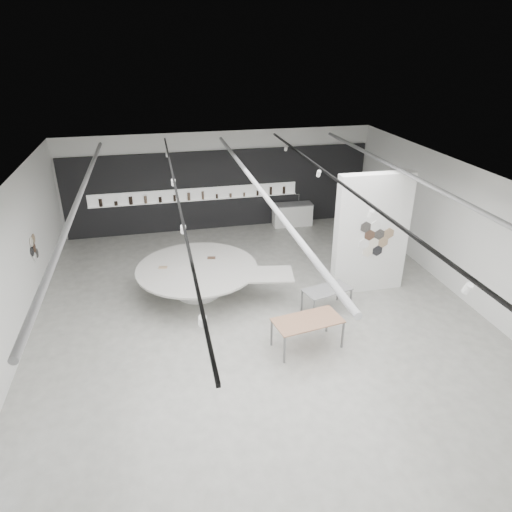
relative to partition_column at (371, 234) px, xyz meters
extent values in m
cube|color=#A6A69D|center=(-3.50, -1.00, -1.80)|extent=(12.00, 14.00, 0.01)
cube|color=silver|center=(-3.50, -1.00, 2.01)|extent=(12.00, 14.00, 0.01)
cube|color=white|center=(-3.50, 6.01, 0.10)|extent=(12.00, 0.01, 3.80)
cube|color=white|center=(-3.50, -8.00, 0.10)|extent=(12.00, 0.01, 3.80)
cube|color=white|center=(2.50, -1.00, 0.10)|extent=(0.01, 14.00, 3.80)
cube|color=white|center=(-9.51, -1.00, 0.10)|extent=(0.01, 14.00, 3.80)
cylinder|color=#939396|center=(-7.70, -0.50, 1.82)|extent=(0.12, 12.00, 0.12)
cylinder|color=#939396|center=(-3.50, -0.50, 1.82)|extent=(0.12, 12.00, 0.12)
cylinder|color=#939396|center=(0.70, -0.50, 1.82)|extent=(0.12, 12.00, 0.12)
cube|color=black|center=(-5.50, -1.00, 1.90)|extent=(0.05, 13.00, 0.06)
cylinder|color=white|center=(-5.50, -6.00, 1.72)|extent=(0.11, 0.18, 0.21)
cylinder|color=white|center=(-5.50, -2.70, 1.72)|extent=(0.11, 0.18, 0.21)
cylinder|color=white|center=(-5.50, 0.60, 1.72)|extent=(0.11, 0.18, 0.21)
cylinder|color=white|center=(-5.50, 3.90, 1.72)|extent=(0.11, 0.18, 0.21)
cube|color=black|center=(-1.50, -1.00, 1.90)|extent=(0.05, 13.00, 0.06)
cylinder|color=white|center=(-1.50, -6.00, 1.72)|extent=(0.11, 0.18, 0.21)
cylinder|color=white|center=(-1.50, -2.70, 1.72)|extent=(0.11, 0.18, 0.21)
cylinder|color=white|center=(-1.50, 0.60, 1.72)|extent=(0.11, 0.18, 0.21)
cylinder|color=white|center=(-1.50, 3.90, 1.72)|extent=(0.11, 0.18, 0.21)
cylinder|color=white|center=(-9.47, 1.50, -0.45)|extent=(0.03, 0.28, 0.28)
cylinder|color=black|center=(-9.47, 1.76, -0.45)|extent=(0.03, 0.28, 0.28)
cylinder|color=#4D3526|center=(-9.47, 1.63, -0.22)|extent=(0.03, 0.28, 0.28)
cylinder|color=black|center=(-9.47, 1.37, -0.22)|extent=(0.03, 0.28, 0.28)
cylinder|color=white|center=(-9.47, 1.50, 0.01)|extent=(0.03, 0.28, 0.28)
cylinder|color=#9A7E5E|center=(-9.47, 1.76, 0.01)|extent=(0.03, 0.28, 0.28)
cube|color=black|center=(-3.50, 5.94, -0.25)|extent=(11.80, 0.10, 3.10)
cube|color=white|center=(-4.50, 5.87, -0.32)|extent=(8.00, 0.06, 0.46)
cube|color=white|center=(-4.50, 5.81, -0.54)|extent=(8.00, 0.18, 0.02)
cylinder|color=black|center=(-8.03, 5.81, -0.39)|extent=(0.13, 0.13, 0.29)
cylinder|color=black|center=(-7.49, 5.81, -0.46)|extent=(0.13, 0.13, 0.15)
cylinder|color=black|center=(-6.94, 5.81, -0.38)|extent=(0.14, 0.14, 0.30)
cylinder|color=brown|center=(-6.40, 5.81, -0.39)|extent=(0.12, 0.12, 0.29)
cylinder|color=black|center=(-5.86, 5.81, -0.43)|extent=(0.12, 0.12, 0.21)
cylinder|color=black|center=(-5.31, 5.81, -0.41)|extent=(0.10, 0.10, 0.25)
cylinder|color=brown|center=(-4.77, 5.81, -0.38)|extent=(0.12, 0.12, 0.30)
cylinder|color=brown|center=(-4.23, 5.81, -0.38)|extent=(0.10, 0.10, 0.31)
cylinder|color=black|center=(-3.69, 5.81, -0.45)|extent=(0.09, 0.09, 0.17)
cylinder|color=brown|center=(-3.14, 5.81, -0.45)|extent=(0.10, 0.10, 0.16)
cylinder|color=brown|center=(-2.60, 5.81, -0.46)|extent=(0.09, 0.09, 0.15)
cylinder|color=black|center=(-2.06, 5.81, -0.43)|extent=(0.09, 0.09, 0.21)
cylinder|color=black|center=(-1.51, 5.81, -0.38)|extent=(0.11, 0.11, 0.31)
cylinder|color=black|center=(-0.97, 5.81, -0.39)|extent=(0.11, 0.11, 0.29)
cube|color=white|center=(0.00, 0.00, 0.00)|extent=(2.20, 0.35, 3.60)
cylinder|color=white|center=(0.00, -0.19, -0.20)|extent=(0.34, 0.03, 0.34)
cylinder|color=#9A7E5E|center=(0.30, -0.19, -0.20)|extent=(0.34, 0.03, 0.34)
cylinder|color=white|center=(-0.30, -0.19, -0.20)|extent=(0.34, 0.03, 0.34)
cylinder|color=black|center=(0.15, -0.19, 0.06)|extent=(0.34, 0.03, 0.34)
cylinder|color=#4D3526|center=(-0.15, -0.19, 0.06)|extent=(0.34, 0.03, 0.34)
cylinder|color=black|center=(0.15, -0.19, -0.46)|extent=(0.34, 0.03, 0.34)
cylinder|color=white|center=(-0.15, -0.19, -0.46)|extent=(0.34, 0.03, 0.34)
cylinder|color=#9A7E5E|center=(0.45, -0.19, 0.06)|extent=(0.34, 0.03, 0.34)
cylinder|color=white|center=(0.00, -0.19, 0.32)|extent=(0.34, 0.03, 0.34)
cylinder|color=black|center=(-0.30, -0.19, 0.32)|extent=(0.34, 0.03, 0.34)
cylinder|color=white|center=(-5.01, 0.79, -1.38)|extent=(1.49, 1.49, 0.84)
cylinder|color=#B6B3AC|center=(-5.01, 0.79, -0.93)|extent=(4.12, 4.12, 0.06)
cube|color=#B6B3AC|center=(-3.17, -0.04, -0.93)|extent=(1.72, 1.25, 0.05)
cube|color=#9A7E5E|center=(-5.98, 0.97, -0.90)|extent=(0.27, 0.22, 0.01)
cube|color=#4D3526|center=(-4.52, 1.30, -0.90)|extent=(0.27, 0.22, 0.01)
cube|color=#A17053|center=(-2.68, -2.38, -1.04)|extent=(1.77, 1.09, 0.03)
cube|color=slate|center=(-3.39, -2.88, -1.43)|extent=(0.05, 0.05, 0.75)
cube|color=slate|center=(-3.51, -2.14, -1.43)|extent=(0.05, 0.05, 0.75)
cube|color=slate|center=(-1.84, -2.62, -1.43)|extent=(0.05, 0.05, 0.75)
cube|color=slate|center=(-1.96, -1.89, -1.43)|extent=(0.05, 0.05, 0.75)
cube|color=gray|center=(-1.61, -0.91, -1.14)|extent=(1.44, 0.98, 0.03)
cube|color=slate|center=(-2.14, -1.35, -1.48)|extent=(0.05, 0.05, 0.65)
cube|color=slate|center=(-2.29, -0.79, -1.48)|extent=(0.05, 0.05, 0.65)
cube|color=slate|center=(-0.94, -1.02, -1.48)|extent=(0.05, 0.05, 0.65)
cube|color=slate|center=(-1.09, -0.46, -1.48)|extent=(0.05, 0.05, 0.65)
cube|color=white|center=(-0.68, 5.52, -1.36)|extent=(1.57, 0.63, 0.88)
cube|color=gray|center=(-0.68, 5.52, -0.91)|extent=(1.61, 0.67, 0.03)
cylinder|color=silver|center=(-0.38, 5.66, -0.72)|extent=(0.02, 0.02, 0.35)
cylinder|color=silver|center=(-0.46, 5.66, -0.55)|extent=(0.16, 0.03, 0.02)
camera|label=1|loc=(-5.92, -11.13, 5.13)|focal=32.00mm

